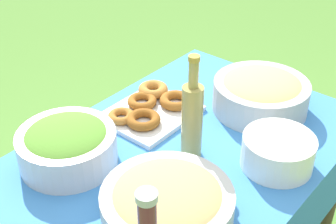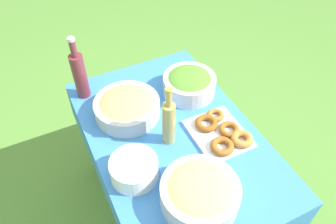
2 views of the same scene
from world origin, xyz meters
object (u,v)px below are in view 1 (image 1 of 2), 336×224
at_px(salad_bowl, 67,145).
at_px(pasta_bowl, 261,93).
at_px(donut_platter, 151,108).
at_px(bread_bowl, 167,203).
at_px(olive_oil_bottle, 192,118).
at_px(plate_stack, 278,152).

xyz_separation_m(salad_bowl, pasta_bowl, (0.60, -0.28, 0.00)).
xyz_separation_m(pasta_bowl, donut_platter, (-0.26, 0.27, -0.04)).
distance_m(salad_bowl, donut_platter, 0.35).
bearing_deg(bread_bowl, pasta_bowl, 8.06).
distance_m(olive_oil_bottle, bread_bowl, 0.28).
xyz_separation_m(plate_stack, olive_oil_bottle, (-0.12, 0.22, 0.08)).
distance_m(salad_bowl, bread_bowl, 0.36).
xyz_separation_m(pasta_bowl, bread_bowl, (-0.59, -0.08, -0.01)).
xyz_separation_m(donut_platter, plate_stack, (0.03, -0.46, 0.03)).
bearing_deg(plate_stack, pasta_bowl, 39.91).
bearing_deg(olive_oil_bottle, salad_bowl, 135.95).
height_order(salad_bowl, olive_oil_bottle, olive_oil_bottle).
relative_size(plate_stack, olive_oil_bottle, 0.64).
distance_m(plate_stack, olive_oil_bottle, 0.26).
bearing_deg(olive_oil_bottle, plate_stack, -62.27).
bearing_deg(pasta_bowl, plate_stack, -140.09).
bearing_deg(pasta_bowl, salad_bowl, 155.13).
height_order(salad_bowl, plate_stack, salad_bowl).
xyz_separation_m(pasta_bowl, olive_oil_bottle, (-0.34, 0.03, 0.06)).
relative_size(pasta_bowl, donut_platter, 1.00).
height_order(salad_bowl, donut_platter, salad_bowl).
relative_size(donut_platter, bread_bowl, 0.97).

